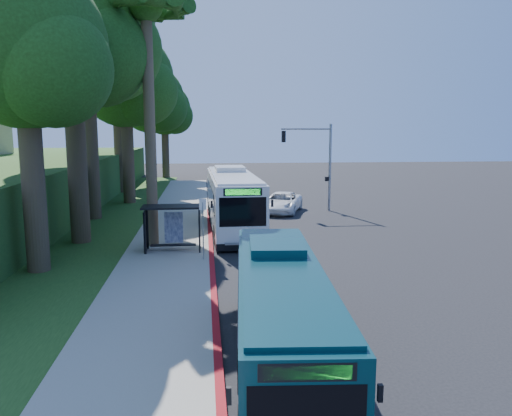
{
  "coord_description": "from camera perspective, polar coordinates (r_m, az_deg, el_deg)",
  "views": [
    {
      "loc": [
        -5.31,
        -29.36,
        6.51
      ],
      "look_at": [
        -2.13,
        1.0,
        1.73
      ],
      "focal_mm": 35.0,
      "sensor_mm": 36.0,
      "label": 1
    }
  ],
  "objects": [
    {
      "name": "pickup",
      "position": [
        39.86,
        2.97,
        0.65
      ],
      "size": [
        4.4,
        6.26,
        1.59
      ],
      "primitive_type": "imported",
      "rotation": [
        0.0,
        0.0,
        -0.34
      ],
      "color": "white",
      "rests_on": "ground"
    },
    {
      "name": "grass_verge",
      "position": [
        35.8,
        -18.28,
        -1.98
      ],
      "size": [
        8.0,
        70.0,
        0.06
      ],
      "primitive_type": "cube",
      "color": "#234719",
      "rests_on": "ground"
    },
    {
      "name": "tree_0",
      "position": [
        30.55,
        -20.26,
        17.21
      ],
      "size": [
        8.4,
        8.0,
        15.7
      ],
      "color": "#382B1E",
      "rests_on": "ground"
    },
    {
      "name": "tree_2",
      "position": [
        45.99,
        -14.59,
        13.57
      ],
      "size": [
        8.82,
        8.4,
        15.12
      ],
      "color": "#382B1E",
      "rests_on": "ground"
    },
    {
      "name": "tree_1",
      "position": [
        38.7,
        -18.84,
        17.69
      ],
      "size": [
        10.5,
        10.0,
        18.26
      ],
      "color": "#382B1E",
      "rests_on": "ground"
    },
    {
      "name": "tree_6",
      "position": [
        24.76,
        -24.75,
        15.53
      ],
      "size": [
        7.56,
        7.2,
        13.74
      ],
      "color": "#382B1E",
      "rests_on": "ground"
    },
    {
      "name": "ground",
      "position": [
        30.54,
        4.19,
        -3.43
      ],
      "size": [
        140.0,
        140.0,
        0.0
      ],
      "primitive_type": "plane",
      "color": "black",
      "rests_on": "ground"
    },
    {
      "name": "teal_bus",
      "position": [
        13.93,
        2.81,
        -11.95
      ],
      "size": [
        3.05,
        10.81,
        3.18
      ],
      "rotation": [
        0.0,
        0.0,
        -0.07
      ],
      "color": "#092D34",
      "rests_on": "ground"
    },
    {
      "name": "tree_4",
      "position": [
        61.73,
        -11.87,
        11.71
      ],
      "size": [
        8.4,
        8.0,
        14.14
      ],
      "color": "#382B1E",
      "rests_on": "ground"
    },
    {
      "name": "palm_tree",
      "position": [
        28.62,
        -12.44,
        20.53
      ],
      "size": [
        4.2,
        4.2,
        14.4
      ],
      "color": "#4C3F2D",
      "rests_on": "ground"
    },
    {
      "name": "white_bus",
      "position": [
        33.08,
        -2.72,
        0.98
      ],
      "size": [
        3.2,
        13.52,
        4.01
      ],
      "rotation": [
        0.0,
        0.0,
        0.02
      ],
      "color": "silver",
      "rests_on": "ground"
    },
    {
      "name": "tree_3",
      "position": [
        54.3,
        -15.52,
        14.37
      ],
      "size": [
        10.08,
        9.6,
        17.28
      ],
      "color": "#382B1E",
      "rests_on": "ground"
    },
    {
      "name": "stop_sign_pole",
      "position": [
        24.76,
        -6.09,
        -1.45
      ],
      "size": [
        0.35,
        0.06,
        3.17
      ],
      "color": "gray",
      "rests_on": "ground"
    },
    {
      "name": "sidewalk",
      "position": [
        30.12,
        -9.64,
        -3.59
      ],
      "size": [
        4.5,
        70.0,
        0.12
      ],
      "primitive_type": "cube",
      "color": "gray",
      "rests_on": "ground"
    },
    {
      "name": "tree_5",
      "position": [
        69.57,
        -10.36,
        10.78
      ],
      "size": [
        7.35,
        7.0,
        12.86
      ],
      "color": "#382B1E",
      "rests_on": "ground"
    },
    {
      "name": "bus_shelter",
      "position": [
        26.98,
        -10.01,
        -1.27
      ],
      "size": [
        3.2,
        1.51,
        2.55
      ],
      "color": "black",
      "rests_on": "ground"
    },
    {
      "name": "red_curb",
      "position": [
        26.17,
        -5.13,
        -5.39
      ],
      "size": [
        0.25,
        30.0,
        0.13
      ],
      "primitive_type": "cube",
      "color": "maroon",
      "rests_on": "ground"
    },
    {
      "name": "traffic_signal_pole",
      "position": [
        40.45,
        7.06,
        5.88
      ],
      "size": [
        4.1,
        0.3,
        7.0
      ],
      "color": "gray",
      "rests_on": "ground"
    }
  ]
}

